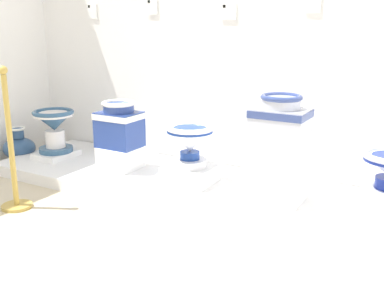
{
  "coord_description": "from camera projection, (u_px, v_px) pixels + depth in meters",
  "views": [
    {
      "loc": [
        3.89,
        -0.71,
        1.33
      ],
      "look_at": [
        2.13,
        2.32,
        0.41
      ],
      "focal_mm": 42.89,
      "sensor_mm": 36.0,
      "label": 1
    }
  ],
  "objects": [
    {
      "name": "ground_plane",
      "position": [
        53.0,
        279.0,
        2.49
      ],
      "size": [
        6.23,
        5.65,
        0.02
      ],
      "primitive_type": "cube",
      "color": "beige"
    },
    {
      "name": "display_platform",
      "position": [
        191.0,
        186.0,
        3.72
      ],
      "size": [
        3.62,
        1.03,
        0.1
      ],
      "primitive_type": "cube",
      "color": "white",
      "rests_on": "ground_plane"
    },
    {
      "name": "plinth_block_leftmost",
      "position": [
        56.0,
        154.0,
        4.35
      ],
      "size": [
        0.29,
        0.38,
        0.06
      ],
      "primitive_type": "cube",
      "color": "white",
      "rests_on": "display_platform"
    },
    {
      "name": "antique_toilet_leftmost",
      "position": [
        54.0,
        124.0,
        4.27
      ],
      "size": [
        0.38,
        0.38,
        0.4
      ],
      "color": "#33597D",
      "rests_on": "plinth_block_leftmost"
    },
    {
      "name": "plinth_block_central_ornate",
      "position": [
        121.0,
        157.0,
        4.0
      ],
      "size": [
        0.3,
        0.32,
        0.2
      ],
      "primitive_type": "cube",
      "color": "white",
      "rests_on": "display_platform"
    },
    {
      "name": "antique_toilet_central_ornate",
      "position": [
        119.0,
        124.0,
        3.92
      ],
      "size": [
        0.36,
        0.29,
        0.4
      ],
      "color": "navy",
      "rests_on": "plinth_block_central_ornate"
    },
    {
      "name": "plinth_block_pale_glazed",
      "position": [
        190.0,
        174.0,
        3.64
      ],
      "size": [
        0.37,
        0.33,
        0.14
      ],
      "primitive_type": "cube",
      "color": "white",
      "rests_on": "display_platform"
    },
    {
      "name": "antique_toilet_pale_glazed",
      "position": [
        190.0,
        140.0,
        3.57
      ],
      "size": [
        0.38,
        0.38,
        0.33
      ],
      "color": "white",
      "rests_on": "plinth_block_pale_glazed"
    },
    {
      "name": "plinth_block_squat_floral",
      "position": [
        277.0,
        181.0,
        3.28
      ],
      "size": [
        0.37,
        0.3,
        0.27
      ],
      "primitive_type": "cube",
      "color": "white",
      "rests_on": "display_platform"
    },
    {
      "name": "antique_toilet_squat_floral",
      "position": [
        280.0,
        129.0,
        3.18
      ],
      "size": [
        0.38,
        0.29,
        0.49
      ],
      "color": "#B2B8CD",
      "rests_on": "plinth_block_squat_floral"
    },
    {
      "name": "info_placard_first",
      "position": [
        92.0,
        11.0,
        4.51
      ],
      "size": [
        0.12,
        0.01,
        0.15
      ],
      "color": "white"
    },
    {
      "name": "info_placard_second",
      "position": [
        152.0,
        6.0,
        4.15
      ],
      "size": [
        0.11,
        0.01,
        0.14
      ],
      "color": "white"
    },
    {
      "name": "info_placard_third",
      "position": [
        229.0,
        11.0,
        3.79
      ],
      "size": [
        0.13,
        0.01,
        0.13
      ],
      "color": "white"
    },
    {
      "name": "info_placard_fourth",
      "position": [
        313.0,
        3.0,
        3.44
      ],
      "size": [
        0.12,
        0.01,
        0.14
      ],
      "color": "white"
    },
    {
      "name": "decorative_vase_companion",
      "position": [
        19.0,
        147.0,
        4.54
      ],
      "size": [
        0.31,
        0.31,
        0.35
      ],
      "color": "white",
      "rests_on": "ground_plane"
    },
    {
      "name": "stanchion_post_near_left",
      "position": [
        12.0,
        162.0,
        3.34
      ],
      "size": [
        0.22,
        0.22,
        1.05
      ],
      "color": "#B99842",
      "rests_on": "ground_plane"
    }
  ]
}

